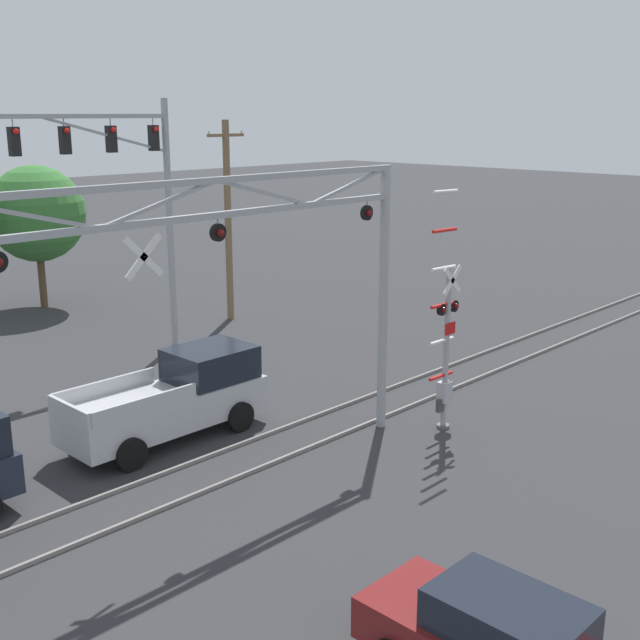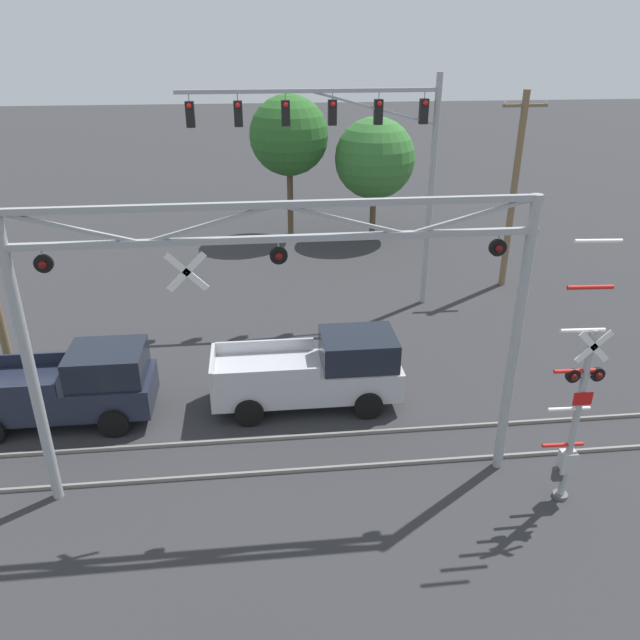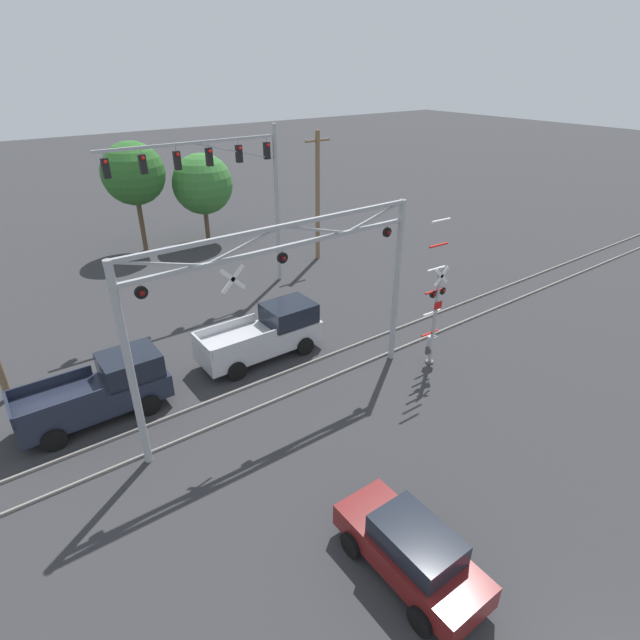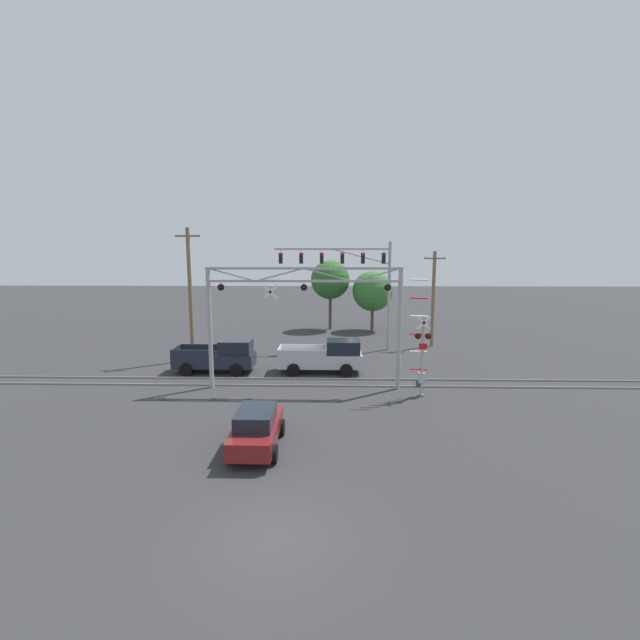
{
  "view_description": "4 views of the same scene",
  "coord_description": "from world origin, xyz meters",
  "px_view_note": "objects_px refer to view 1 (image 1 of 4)",
  "views": [
    {
      "loc": [
        -10.49,
        0.39,
        8.34
      ],
      "look_at": [
        2.47,
        12.95,
        3.68
      ],
      "focal_mm": 45.0,
      "sensor_mm": 36.0,
      "label": 1
    },
    {
      "loc": [
        -0.46,
        1.12,
        10.24
      ],
      "look_at": [
        1.24,
        16.99,
        2.75
      ],
      "focal_mm": 35.0,
      "sensor_mm": 36.0,
      "label": 2
    },
    {
      "loc": [
        -8.26,
        0.08,
        11.79
      ],
      "look_at": [
        1.99,
        14.12,
        2.71
      ],
      "focal_mm": 28.0,
      "sensor_mm": 36.0,
      "label": 3
    },
    {
      "loc": [
        1.53,
        -10.72,
        7.69
      ],
      "look_at": [
        0.85,
        16.23,
        3.65
      ],
      "focal_mm": 24.0,
      "sensor_mm": 36.0,
      "label": 4
    }
  ],
  "objects_px": {
    "traffic_signal_span": "(103,177)",
    "crossing_gantry": "(219,288)",
    "background_tree_far_left_verge": "(36,214)",
    "pickup_truck_lead": "(176,397)",
    "crossing_signal_mast": "(445,347)",
    "utility_pole_right": "(228,219)"
  },
  "relations": [
    {
      "from": "background_tree_far_left_verge",
      "to": "utility_pole_right",
      "type": "bearing_deg",
      "value": -59.97
    },
    {
      "from": "traffic_signal_span",
      "to": "utility_pole_right",
      "type": "xyz_separation_m",
      "value": [
        6.52,
        1.57,
        -2.1
      ]
    },
    {
      "from": "background_tree_far_left_verge",
      "to": "traffic_signal_span",
      "type": "bearing_deg",
      "value": -103.05
    },
    {
      "from": "traffic_signal_span",
      "to": "crossing_gantry",
      "type": "bearing_deg",
      "value": -109.4
    },
    {
      "from": "crossing_gantry",
      "to": "utility_pole_right",
      "type": "height_order",
      "value": "utility_pole_right"
    },
    {
      "from": "crossing_signal_mast",
      "to": "traffic_signal_span",
      "type": "distance_m",
      "value": 12.85
    },
    {
      "from": "crossing_signal_mast",
      "to": "utility_pole_right",
      "type": "bearing_deg",
      "value": 74.49
    },
    {
      "from": "traffic_signal_span",
      "to": "utility_pole_right",
      "type": "relative_size",
      "value": 1.16
    },
    {
      "from": "crossing_gantry",
      "to": "background_tree_far_left_verge",
      "type": "xyz_separation_m",
      "value": [
        5.85,
        19.75,
        -0.61
      ]
    },
    {
      "from": "traffic_signal_span",
      "to": "pickup_truck_lead",
      "type": "distance_m",
      "value": 9.17
    },
    {
      "from": "crossing_gantry",
      "to": "crossing_signal_mast",
      "type": "bearing_deg",
      "value": -11.44
    },
    {
      "from": "crossing_gantry",
      "to": "crossing_signal_mast",
      "type": "xyz_separation_m",
      "value": [
        6.51,
        -1.32,
        -2.41
      ]
    },
    {
      "from": "traffic_signal_span",
      "to": "utility_pole_right",
      "type": "bearing_deg",
      "value": 13.52
    },
    {
      "from": "crossing_signal_mast",
      "to": "traffic_signal_span",
      "type": "height_order",
      "value": "traffic_signal_span"
    },
    {
      "from": "traffic_signal_span",
      "to": "pickup_truck_lead",
      "type": "height_order",
      "value": "traffic_signal_span"
    },
    {
      "from": "utility_pole_right",
      "to": "pickup_truck_lead",
      "type": "bearing_deg",
      "value": -136.26
    },
    {
      "from": "crossing_gantry",
      "to": "pickup_truck_lead",
      "type": "relative_size",
      "value": 2.03
    },
    {
      "from": "crossing_gantry",
      "to": "pickup_truck_lead",
      "type": "bearing_deg",
      "value": 71.09
    },
    {
      "from": "crossing_signal_mast",
      "to": "background_tree_far_left_verge",
      "type": "height_order",
      "value": "crossing_signal_mast"
    },
    {
      "from": "crossing_signal_mast",
      "to": "traffic_signal_span",
      "type": "relative_size",
      "value": 0.69
    },
    {
      "from": "pickup_truck_lead",
      "to": "crossing_signal_mast",
      "type": "bearing_deg",
      "value": -42.07
    },
    {
      "from": "crossing_gantry",
      "to": "utility_pole_right",
      "type": "xyz_separation_m",
      "value": [
        10.25,
        12.15,
        -0.55
      ]
    }
  ]
}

